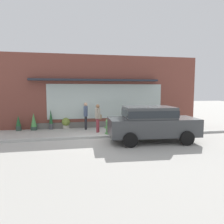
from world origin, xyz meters
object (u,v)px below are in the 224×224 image
Objects in this scene: potted_plant_low_front at (66,123)px; potted_plant_by_entrance at (169,120)px; parked_car_dark_gray at (151,122)px; fire_hydrant at (108,126)px; potted_plant_corner_tall at (157,122)px; potted_plant_near_hydrant at (51,120)px; pedestrian_with_handbag at (98,116)px; potted_plant_window_left at (34,122)px; pedestrian_passerby at (86,114)px; potted_plant_trailing_edge at (18,123)px; potted_plant_window_right at (125,122)px.

potted_plant_by_entrance is at bearing -2.60° from potted_plant_low_front.
parked_car_dark_gray is 5.87m from potted_plant_low_front.
fire_hydrant is 1.44× the size of potted_plant_corner_tall.
potted_plant_near_hydrant is 2.10× the size of potted_plant_corner_tall.
fire_hydrant reaches higher than potted_plant_low_front.
fire_hydrant is 3.17m from potted_plant_low_front.
pedestrian_with_handbag reaches higher than potted_plant_window_left.
pedestrian_passerby is (-1.09, 1.58, 0.54)m from fire_hydrant.
pedestrian_with_handbag is 1.77× the size of potted_plant_trailing_edge.
potted_plant_window_left is 1.70× the size of potted_plant_window_right.
potted_plant_corner_tall is (2.03, 3.97, -0.62)m from parked_car_dark_gray.
potted_plant_trailing_edge is 1.50× the size of potted_plant_window_right.
potted_plant_trailing_edge is 0.74× the size of potted_plant_near_hydrant.
potted_plant_window_left is 1.78× the size of potted_plant_corner_tall.
parked_car_dark_gray reaches higher than potted_plant_window_right.
potted_plant_window_left is at bearing 148.41° from parked_car_dark_gray.
pedestrian_passerby is at bearing -170.61° from potted_plant_window_right.
pedestrian_with_handbag reaches higher than potted_plant_near_hydrant.
fire_hydrant is 0.52× the size of pedestrian_with_handbag.
potted_plant_low_front is (-3.91, 4.33, -0.57)m from parked_car_dark_gray.
potted_plant_trailing_edge is at bearing -177.00° from potted_plant_near_hydrant.
potted_plant_window_right is at bearing -3.06° from potted_plant_low_front.
fire_hydrant is at bearing -33.71° from potted_plant_near_hydrant.
fire_hydrant is at bearing -109.81° from pedestrian_with_handbag.
potted_plant_low_front is 1.16× the size of potted_plant_corner_tall.
fire_hydrant is 0.20× the size of parked_car_dark_gray.
pedestrian_passerby is 1.60× the size of potted_plant_window_left.
parked_car_dark_gray reaches higher than potted_plant_window_left.
pedestrian_with_handbag reaches higher than fire_hydrant.
potted_plant_by_entrance is at bearing -71.52° from pedestrian_passerby.
pedestrian_passerby reaches higher than potted_plant_window_left.
potted_plant_by_entrance is (6.86, -0.31, 0.01)m from potted_plant_low_front.
potted_plant_by_entrance is (9.60, -0.12, -0.07)m from potted_plant_trailing_edge.
potted_plant_by_entrance is (5.06, 1.29, -0.56)m from pedestrian_with_handbag.
fire_hydrant is at bearing -26.06° from potted_plant_window_left.
pedestrian_passerby reaches higher than potted_plant_low_front.
pedestrian_passerby reaches higher than potted_plant_trailing_edge.
pedestrian_with_handbag is at bearing -132.66° from pedestrian_passerby.
parked_car_dark_gray is at bearing -31.88° from potted_plant_trailing_edge.
pedestrian_with_handbag reaches higher than potted_plant_by_entrance.
pedestrian_passerby is 3.15m from potted_plant_window_left.
pedestrian_passerby is 1.35× the size of potted_plant_near_hydrant.
potted_plant_window_left is at bearing 179.09° from potted_plant_by_entrance.
pedestrian_with_handbag is 3.98m from potted_plant_window_left.
pedestrian_passerby reaches higher than potted_plant_by_entrance.
potted_plant_low_front is 1.90m from potted_plant_window_left.
fire_hydrant is at bearing -130.23° from pedestrian_passerby.
pedestrian_with_handbag is at bearing 131.78° from parked_car_dark_gray.
parked_car_dark_gray reaches higher than potted_plant_trailing_edge.
pedestrian_with_handbag is 2.39× the size of potted_plant_low_front.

